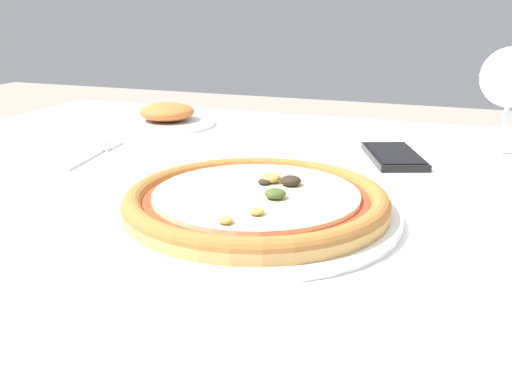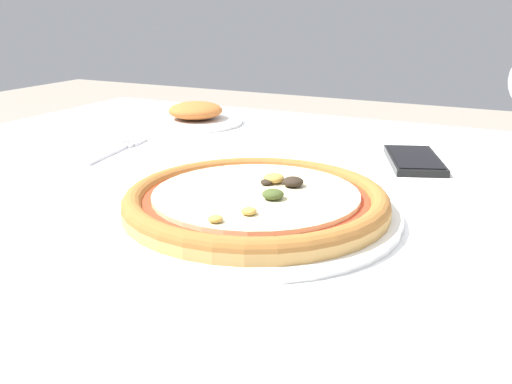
% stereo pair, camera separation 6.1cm
% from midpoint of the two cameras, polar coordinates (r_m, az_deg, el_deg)
% --- Properties ---
extents(dining_table, '(1.16, 1.01, 0.71)m').
position_cam_midpoint_polar(dining_table, '(0.77, -6.16, -5.50)').
color(dining_table, '#997047').
rests_on(dining_table, ground_plane).
extents(pizza_plate, '(0.31, 0.31, 0.04)m').
position_cam_midpoint_polar(pizza_plate, '(0.61, -2.83, -1.19)').
color(pizza_plate, white).
rests_on(pizza_plate, dining_table).
extents(fork, '(0.05, 0.17, 0.00)m').
position_cam_midpoint_polar(fork, '(0.92, -17.77, 3.66)').
color(fork, silver).
rests_on(fork, dining_table).
extents(wine_glass_far_left, '(0.09, 0.09, 0.16)m').
position_cam_midpoint_polar(wine_glass_far_left, '(0.91, 22.40, 10.36)').
color(wine_glass_far_left, silver).
rests_on(wine_glass_far_left, dining_table).
extents(cell_phone, '(0.12, 0.16, 0.01)m').
position_cam_midpoint_polar(cell_phone, '(0.87, 11.66, 3.54)').
color(cell_phone, black).
rests_on(cell_phone, dining_table).
extents(side_plate, '(0.18, 0.18, 0.04)m').
position_cam_midpoint_polar(side_plate, '(1.11, -10.45, 7.36)').
color(side_plate, white).
rests_on(side_plate, dining_table).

